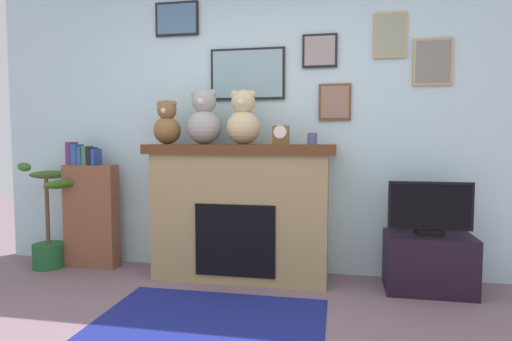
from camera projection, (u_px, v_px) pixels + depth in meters
name	position (u px, v px, depth m)	size (l,w,h in m)	color
back_wall	(265.00, 127.00, 3.87)	(5.20, 0.15, 2.60)	silver
fireplace	(241.00, 211.00, 3.66)	(1.59, 0.53, 1.15)	#998254
bookshelf	(91.00, 211.00, 3.98)	(0.49, 0.16, 1.17)	brown
potted_plant	(48.00, 229.00, 3.96)	(0.58, 0.60, 0.99)	#1E592D
tv_stand	(428.00, 263.00, 3.34)	(0.66, 0.40, 0.45)	black
television	(430.00, 209.00, 3.30)	(0.63, 0.14, 0.42)	black
area_rug	(211.00, 320.00, 2.81)	(1.50, 1.00, 0.01)	navy
candle_jar	(312.00, 139.00, 3.49)	(0.08, 0.08, 0.09)	#4C517A
mantel_clock	(281.00, 135.00, 3.53)	(0.13, 0.10, 0.16)	brown
teddy_bear_grey	(167.00, 124.00, 3.72)	(0.24, 0.24, 0.38)	brown
teddy_bear_tan	(204.00, 119.00, 3.65)	(0.29, 0.29, 0.47)	#9B9C95
teddy_bear_cream	(243.00, 120.00, 3.58)	(0.28, 0.28, 0.46)	#CBB684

